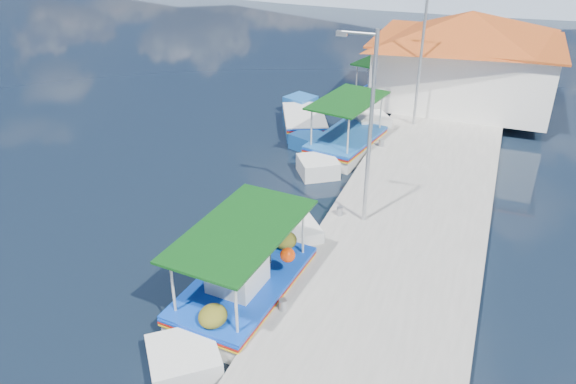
% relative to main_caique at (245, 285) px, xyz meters
% --- Properties ---
extents(ground, '(160.00, 160.00, 0.00)m').
position_rel_main_caique_xyz_m(ground, '(-2.50, 2.44, -0.50)').
color(ground, black).
rests_on(ground, ground).
extents(quay, '(5.00, 44.00, 0.50)m').
position_rel_main_caique_xyz_m(quay, '(3.40, 8.44, -0.25)').
color(quay, '#A19E97').
rests_on(quay, ground).
extents(bollards, '(0.20, 17.20, 0.30)m').
position_rel_main_caique_xyz_m(bollards, '(1.30, 7.69, 0.15)').
color(bollards, '#A5A8AD').
rests_on(bollards, quay).
extents(main_caique, '(2.68, 7.80, 2.58)m').
position_rel_main_caique_xyz_m(main_caique, '(0.00, 0.00, 0.00)').
color(main_caique, silver).
rests_on(main_caique, ground).
extents(caique_green_canopy, '(2.90, 6.88, 2.62)m').
position_rel_main_caique_xyz_m(caique_green_canopy, '(-0.18, 10.45, -0.11)').
color(caique_green_canopy, silver).
rests_on(caique_green_canopy, ground).
extents(caique_blue_hull, '(3.43, 5.61, 1.10)m').
position_rel_main_caique_xyz_m(caique_blue_hull, '(-2.68, 12.33, -0.20)').
color(caique_blue_hull, '#1B57A4').
rests_on(caique_blue_hull, ground).
extents(caique_far, '(3.29, 6.95, 2.52)m').
position_rel_main_caique_xyz_m(caique_far, '(-0.11, 17.55, -0.03)').
color(caique_far, silver).
rests_on(caique_far, ground).
extents(harbor_building, '(10.49, 10.49, 4.40)m').
position_rel_main_caique_xyz_m(harbor_building, '(3.70, 17.44, 2.28)').
color(harbor_building, white).
rests_on(harbor_building, quay).
extents(lamp_post_near, '(1.21, 0.14, 6.00)m').
position_rel_main_caique_xyz_m(lamp_post_near, '(2.01, 4.44, 3.36)').
color(lamp_post_near, '#A5A8AD').
rests_on(lamp_post_near, quay).
extents(lamp_post_far, '(1.21, 0.14, 6.00)m').
position_rel_main_caique_xyz_m(lamp_post_far, '(2.01, 13.44, 3.36)').
color(lamp_post_far, '#A5A8AD').
rests_on(lamp_post_far, quay).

